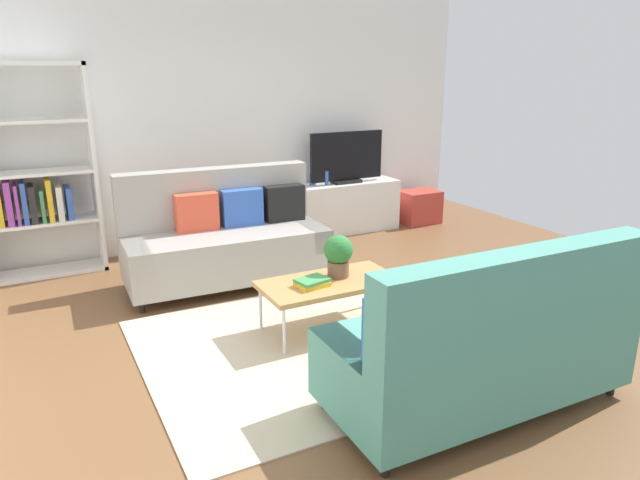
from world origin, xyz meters
name	(u,v)px	position (x,y,z in m)	size (l,w,h in m)	color
ground_plane	(339,326)	(0.00, 0.00, 0.00)	(7.68, 7.68, 0.00)	brown
wall_far	(222,120)	(0.00, 2.80, 1.45)	(6.40, 0.12, 2.90)	white
area_rug	(336,339)	(-0.15, -0.21, 0.01)	(2.90, 2.20, 0.01)	beige
couch_beige	(225,238)	(-0.48, 1.41, 0.45)	(1.93, 0.91, 1.10)	gray
couch_green	(482,344)	(0.19, -1.43, 0.44)	(1.91, 0.87, 1.10)	teal
coffee_table	(329,284)	(-0.10, -0.01, 0.39)	(1.10, 0.56, 0.42)	#B7844C
tv_console	(345,207)	(1.48, 2.46, 0.32)	(1.40, 0.44, 0.64)	silver
tv	(347,158)	(1.48, 2.44, 0.95)	(1.00, 0.20, 0.64)	black
bookshelf	(34,182)	(-2.05, 2.48, 0.96)	(1.10, 0.36, 2.10)	white
storage_trunk	(419,207)	(2.58, 2.36, 0.22)	(0.52, 0.40, 0.44)	#B2382D
potted_plant	(338,254)	(0.01, 0.04, 0.61)	(0.24, 0.24, 0.35)	brown
table_book_0	(312,284)	(-0.27, -0.05, 0.44)	(0.24, 0.18, 0.03)	gold
table_book_1	(312,280)	(-0.27, -0.05, 0.47)	(0.24, 0.18, 0.03)	#3F8C4C
vase_0	(303,178)	(0.90, 2.51, 0.74)	(0.08, 0.08, 0.20)	#4C72B2
vase_1	(313,179)	(1.04, 2.51, 0.71)	(0.09, 0.09, 0.14)	#4C72B2
bottle_0	(327,178)	(1.18, 2.42, 0.73)	(0.05, 0.05, 0.18)	#3359B2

